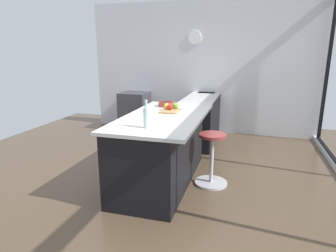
{
  "coord_description": "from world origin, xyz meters",
  "views": [
    {
      "loc": [
        3.47,
        1.09,
        1.75
      ],
      "look_at": [
        -0.09,
        0.07,
        0.79
      ],
      "focal_mm": 30.87,
      "sensor_mm": 36.0,
      "label": 1
    }
  ],
  "objects_px": {
    "kitchen_island": "(161,148)",
    "stool_by_window": "(212,161)",
    "oven_range": "(135,111)",
    "water_bottle": "(146,117)",
    "cutting_board": "(170,111)",
    "fruit_bowl": "(167,104)",
    "apple_red": "(170,107)",
    "apple_yellow": "(167,106)",
    "apple_green": "(175,106)"
  },
  "relations": [
    {
      "from": "apple_red",
      "to": "fruit_bowl",
      "type": "height_order",
      "value": "apple_red"
    },
    {
      "from": "oven_range",
      "to": "stool_by_window",
      "type": "distance_m",
      "value": 3.14
    },
    {
      "from": "oven_range",
      "to": "stool_by_window",
      "type": "bearing_deg",
      "value": 41.26
    },
    {
      "from": "stool_by_window",
      "to": "kitchen_island",
      "type": "bearing_deg",
      "value": -83.03
    },
    {
      "from": "water_bottle",
      "to": "fruit_bowl",
      "type": "distance_m",
      "value": 1.32
    },
    {
      "from": "kitchen_island",
      "to": "apple_red",
      "type": "height_order",
      "value": "apple_red"
    },
    {
      "from": "cutting_board",
      "to": "water_bottle",
      "type": "distance_m",
      "value": 0.95
    },
    {
      "from": "cutting_board",
      "to": "apple_yellow",
      "type": "bearing_deg",
      "value": -136.44
    },
    {
      "from": "cutting_board",
      "to": "apple_red",
      "type": "bearing_deg",
      "value": -123.34
    },
    {
      "from": "oven_range",
      "to": "water_bottle",
      "type": "height_order",
      "value": "water_bottle"
    },
    {
      "from": "oven_range",
      "to": "cutting_board",
      "type": "xyz_separation_m",
      "value": [
        2.16,
        1.44,
        0.51
      ]
    },
    {
      "from": "stool_by_window",
      "to": "apple_green",
      "type": "relative_size",
      "value": 7.88
    },
    {
      "from": "apple_yellow",
      "to": "stool_by_window",
      "type": "bearing_deg",
      "value": 68.64
    },
    {
      "from": "stool_by_window",
      "to": "apple_yellow",
      "type": "height_order",
      "value": "apple_yellow"
    },
    {
      "from": "cutting_board",
      "to": "fruit_bowl",
      "type": "relative_size",
      "value": 1.42
    },
    {
      "from": "kitchen_island",
      "to": "water_bottle",
      "type": "xyz_separation_m",
      "value": [
        0.66,
        0.04,
        0.58
      ]
    },
    {
      "from": "apple_yellow",
      "to": "kitchen_island",
      "type": "bearing_deg",
      "value": 4.26
    },
    {
      "from": "apple_red",
      "to": "fruit_bowl",
      "type": "bearing_deg",
      "value": -157.42
    },
    {
      "from": "cutting_board",
      "to": "water_bottle",
      "type": "relative_size",
      "value": 1.15
    },
    {
      "from": "kitchen_island",
      "to": "cutting_board",
      "type": "distance_m",
      "value": 0.55
    },
    {
      "from": "kitchen_island",
      "to": "stool_by_window",
      "type": "bearing_deg",
      "value": 96.97
    },
    {
      "from": "oven_range",
      "to": "water_bottle",
      "type": "distance_m",
      "value": 3.47
    },
    {
      "from": "stool_by_window",
      "to": "cutting_board",
      "type": "relative_size",
      "value": 1.96
    },
    {
      "from": "cutting_board",
      "to": "apple_green",
      "type": "relative_size",
      "value": 4.01
    },
    {
      "from": "stool_by_window",
      "to": "oven_range",
      "type": "bearing_deg",
      "value": -138.74
    },
    {
      "from": "oven_range",
      "to": "apple_red",
      "type": "bearing_deg",
      "value": 33.51
    },
    {
      "from": "apple_red",
      "to": "kitchen_island",
      "type": "bearing_deg",
      "value": -8.28
    },
    {
      "from": "apple_green",
      "to": "fruit_bowl",
      "type": "xyz_separation_m",
      "value": [
        -0.26,
        -0.2,
        -0.03
      ]
    },
    {
      "from": "kitchen_island",
      "to": "water_bottle",
      "type": "bearing_deg",
      "value": 3.36
    },
    {
      "from": "cutting_board",
      "to": "oven_range",
      "type": "bearing_deg",
      "value": -146.38
    },
    {
      "from": "water_bottle",
      "to": "apple_yellow",
      "type": "bearing_deg",
      "value": -176.32
    },
    {
      "from": "kitchen_island",
      "to": "apple_green",
      "type": "bearing_deg",
      "value": 165.92
    },
    {
      "from": "apple_yellow",
      "to": "water_bottle",
      "type": "relative_size",
      "value": 0.26
    },
    {
      "from": "cutting_board",
      "to": "fruit_bowl",
      "type": "distance_m",
      "value": 0.4
    },
    {
      "from": "apple_green",
      "to": "apple_yellow",
      "type": "height_order",
      "value": "apple_green"
    },
    {
      "from": "fruit_bowl",
      "to": "stool_by_window",
      "type": "bearing_deg",
      "value": 54.67
    },
    {
      "from": "kitchen_island",
      "to": "apple_yellow",
      "type": "xyz_separation_m",
      "value": [
        -0.36,
        -0.03,
        0.52
      ]
    },
    {
      "from": "stool_by_window",
      "to": "water_bottle",
      "type": "bearing_deg",
      "value": -40.83
    },
    {
      "from": "apple_red",
      "to": "apple_yellow",
      "type": "height_order",
      "value": "apple_red"
    },
    {
      "from": "cutting_board",
      "to": "fruit_bowl",
      "type": "height_order",
      "value": "fruit_bowl"
    },
    {
      "from": "stool_by_window",
      "to": "fruit_bowl",
      "type": "distance_m",
      "value": 1.16
    },
    {
      "from": "kitchen_island",
      "to": "stool_by_window",
      "type": "xyz_separation_m",
      "value": [
        -0.08,
        0.68,
        -0.14
      ]
    },
    {
      "from": "stool_by_window",
      "to": "apple_red",
      "type": "xyz_separation_m",
      "value": [
        -0.2,
        -0.64,
        0.66
      ]
    },
    {
      "from": "apple_red",
      "to": "water_bottle",
      "type": "bearing_deg",
      "value": -0.16
    },
    {
      "from": "kitchen_island",
      "to": "apple_green",
      "type": "xyz_separation_m",
      "value": [
        -0.38,
        0.1,
        0.53
      ]
    },
    {
      "from": "oven_range",
      "to": "apple_green",
      "type": "relative_size",
      "value": 9.6
    },
    {
      "from": "oven_range",
      "to": "apple_red",
      "type": "xyz_separation_m",
      "value": [
        2.16,
        1.43,
        0.56
      ]
    },
    {
      "from": "oven_range",
      "to": "cutting_board",
      "type": "relative_size",
      "value": 2.39
    },
    {
      "from": "oven_range",
      "to": "apple_green",
      "type": "height_order",
      "value": "apple_green"
    },
    {
      "from": "cutting_board",
      "to": "water_bottle",
      "type": "height_order",
      "value": "water_bottle"
    }
  ]
}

